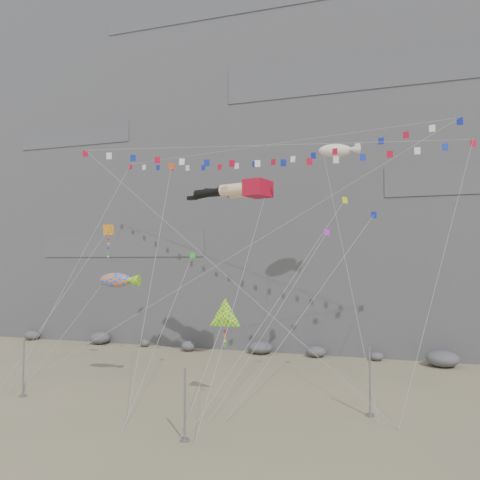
{
  "coord_description": "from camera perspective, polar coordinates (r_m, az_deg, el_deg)",
  "views": [
    {
      "loc": [
        13.12,
        -32.13,
        9.72
      ],
      "look_at": [
        0.19,
        9.0,
        11.87
      ],
      "focal_mm": 35.0,
      "sensor_mm": 36.0,
      "label": 1
    }
  ],
  "objects": [
    {
      "name": "small_kite_e",
      "position": [
        35.27,
        15.68,
        2.49
      ],
      "size": [
        9.28,
        8.78,
        17.77
      ],
      "color": "#1222A1",
      "rests_on": "ground"
    },
    {
      "name": "talus_boulders",
      "position": [
        51.66,
        2.52,
        -13.02
      ],
      "size": [
        60.0,
        3.0,
        1.2
      ],
      "primitive_type": null,
      "color": "slate",
      "rests_on": "ground"
    },
    {
      "name": "blimp_windsock",
      "position": [
        43.22,
        11.55,
        10.58
      ],
      "size": [
        5.76,
        12.83,
        23.22
      ],
      "color": "#FBEBCE",
      "rests_on": "ground"
    },
    {
      "name": "anchor_pole_left",
      "position": [
        38.72,
        -24.9,
        -14.04
      ],
      "size": [
        0.12,
        0.12,
        4.07
      ],
      "primitive_type": "cylinder",
      "color": "gray",
      "rests_on": "ground"
    },
    {
      "name": "small_kite_a",
      "position": [
        43.54,
        -8.44,
        8.45
      ],
      "size": [
        3.89,
        13.27,
        22.67
      ],
      "color": "#EF4E14",
      "rests_on": "ground"
    },
    {
      "name": "small_kite_b",
      "position": [
        35.89,
        10.24,
        0.42
      ],
      "size": [
        6.71,
        9.3,
        16.06
      ],
      "color": "#AF21C3",
      "rests_on": "ground"
    },
    {
      "name": "ground",
      "position": [
        36.04,
        -4.84,
        -18.49
      ],
      "size": [
        120.0,
        120.0,
        0.0
      ],
      "primitive_type": "plane",
      "color": "gray",
      "rests_on": "ground"
    },
    {
      "name": "fish_windsock",
      "position": [
        38.37,
        -14.93,
        -4.77
      ],
      "size": [
        7.4,
        5.28,
        10.82
      ],
      "color": "orange",
      "rests_on": "ground"
    },
    {
      "name": "harlequin_kite",
      "position": [
        42.62,
        -15.78,
        1.16
      ],
      "size": [
        5.11,
        8.97,
        15.49
      ],
      "color": "red",
      "rests_on": "ground"
    },
    {
      "name": "small_kite_d",
      "position": [
        39.74,
        12.44,
        4.42
      ],
      "size": [
        8.35,
        15.11,
        22.12
      ],
      "color": "yellow",
      "rests_on": "ground"
    },
    {
      "name": "cliff",
      "position": [
        67.22,
        5.83,
        10.3
      ],
      "size": [
        80.0,
        28.0,
        50.0
      ],
      "primitive_type": "cube",
      "color": "slate",
      "rests_on": "ground"
    },
    {
      "name": "anchor_pole_right",
      "position": [
        32.18,
        15.55,
        -16.28
      ],
      "size": [
        0.12,
        0.12,
        4.38
      ],
      "primitive_type": "cylinder",
      "color": "gray",
      "rests_on": "ground"
    },
    {
      "name": "flag_banner_lower",
      "position": [
        38.4,
        3.74,
        11.44
      ],
      "size": [
        30.56,
        10.02,
        22.41
      ],
      "color": "#B50B24",
      "rests_on": "ground"
    },
    {
      "name": "small_kite_c",
      "position": [
        37.82,
        -5.97,
        -2.27
      ],
      "size": [
        0.99,
        11.45,
        14.99
      ],
      "color": "green",
      "rests_on": "ground"
    },
    {
      "name": "flag_banner_upper",
      "position": [
        44.33,
        2.89,
        11.42
      ],
      "size": [
        32.7,
        16.71,
        29.4
      ],
      "color": "#B50B24",
      "rests_on": "ground"
    },
    {
      "name": "anchor_pole_center",
      "position": [
        27.33,
        -6.75,
        -19.28
      ],
      "size": [
        0.12,
        0.12,
        3.97
      ],
      "primitive_type": "cylinder",
      "color": "gray",
      "rests_on": "ground"
    },
    {
      "name": "legs_kite",
      "position": [
        40.36,
        -0.44,
        6.02
      ],
      "size": [
        8.0,
        16.78,
        21.23
      ],
      "rotation": [
        0.0,
        0.0,
        -0.26
      ],
      "color": "#B50B24",
      "rests_on": "ground"
    },
    {
      "name": "delta_kite",
      "position": [
        32.38,
        -1.88,
        -9.39
      ],
      "size": [
        2.59,
        7.01,
        9.0
      ],
      "color": "yellow",
      "rests_on": "ground"
    }
  ]
}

